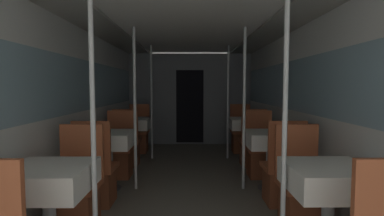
# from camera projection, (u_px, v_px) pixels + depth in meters

# --- Properties ---
(wall_left) EXTENTS (0.05, 8.20, 2.13)m
(wall_left) POSITION_uv_depth(u_px,v_px,m) (82.00, 105.00, 4.03)
(wall_left) COLOR silver
(wall_left) RESTS_ON ground_plane
(wall_right) EXTENTS (0.05, 8.20, 2.13)m
(wall_right) POSITION_uv_depth(u_px,v_px,m) (297.00, 105.00, 4.05)
(wall_right) COLOR silver
(wall_right) RESTS_ON ground_plane
(ceiling_panel) EXTENTS (2.91, 8.20, 0.07)m
(ceiling_panel) POSITION_uv_depth(u_px,v_px,m) (190.00, 26.00, 3.97)
(ceiling_panel) COLOR white
(ceiling_panel) RESTS_ON wall_left
(bulkhead_far) EXTENTS (2.85, 0.09, 2.13)m
(bulkhead_far) POSITION_uv_depth(u_px,v_px,m) (190.00, 99.00, 7.05)
(bulkhead_far) COLOR slate
(bulkhead_far) RESTS_ON ground_plane
(dining_table_left_0) EXTENTS (0.62, 0.62, 0.76)m
(dining_table_left_0) POSITION_uv_depth(u_px,v_px,m) (48.00, 182.00, 2.26)
(dining_table_left_0) COLOR #4C4C51
(dining_table_left_0) RESTS_ON ground_plane
(chair_left_far_0) EXTENTS (0.42, 0.42, 0.99)m
(chair_left_far_0) POSITION_uv_depth(u_px,v_px,m) (77.00, 199.00, 2.83)
(chair_left_far_0) COLOR brown
(chair_left_far_0) RESTS_ON ground_plane
(support_pole_left_0) EXTENTS (0.04, 0.04, 2.13)m
(support_pole_left_0) POSITION_uv_depth(u_px,v_px,m) (93.00, 127.00, 2.24)
(support_pole_left_0) COLOR silver
(support_pole_left_0) RESTS_ON ground_plane
(dining_table_left_1) EXTENTS (0.62, 0.62, 0.76)m
(dining_table_left_1) POSITION_uv_depth(u_px,v_px,m) (109.00, 141.00, 3.95)
(dining_table_left_1) COLOR #4C4C51
(dining_table_left_1) RESTS_ON ground_plane
(chair_left_near_1) EXTENTS (0.42, 0.42, 0.99)m
(chair_left_near_1) POSITION_uv_depth(u_px,v_px,m) (97.00, 179.00, 3.43)
(chair_left_near_1) COLOR brown
(chair_left_near_1) RESTS_ON ground_plane
(chair_left_far_1) EXTENTS (0.42, 0.42, 0.99)m
(chair_left_far_1) POSITION_uv_depth(u_px,v_px,m) (119.00, 157.00, 4.52)
(chair_left_far_1) COLOR brown
(chair_left_far_1) RESTS_ON ground_plane
(support_pole_left_1) EXTENTS (0.04, 0.04, 2.13)m
(support_pole_left_1) POSITION_uv_depth(u_px,v_px,m) (135.00, 109.00, 3.92)
(support_pole_left_1) COLOR silver
(support_pole_left_1) RESTS_ON ground_plane
(dining_table_left_2) EXTENTS (0.62, 0.62, 0.76)m
(dining_table_left_2) POSITION_uv_depth(u_px,v_px,m) (133.00, 125.00, 5.64)
(dining_table_left_2) COLOR #4C4C51
(dining_table_left_2) RESTS_ON ground_plane
(chair_left_near_2) EXTENTS (0.42, 0.42, 0.99)m
(chair_left_near_2) POSITION_uv_depth(u_px,v_px,m) (128.00, 149.00, 5.12)
(chair_left_near_2) COLOR brown
(chair_left_near_2) RESTS_ON ground_plane
(chair_left_far_2) EXTENTS (0.42, 0.42, 0.99)m
(chair_left_far_2) POSITION_uv_depth(u_px,v_px,m) (138.00, 138.00, 6.21)
(chair_left_far_2) COLOR brown
(chair_left_far_2) RESTS_ON ground_plane
(support_pole_left_2) EXTENTS (0.04, 0.04, 2.13)m
(support_pole_left_2) POSITION_uv_depth(u_px,v_px,m) (152.00, 102.00, 5.61)
(support_pole_left_2) COLOR silver
(support_pole_left_2) RESTS_ON ground_plane
(dining_table_right_0) EXTENTS (0.62, 0.62, 0.76)m
(dining_table_right_0) POSITION_uv_depth(u_px,v_px,m) (329.00, 182.00, 2.28)
(dining_table_right_0) COLOR #4C4C51
(dining_table_right_0) RESTS_ON ground_plane
(chair_right_far_0) EXTENTS (0.42, 0.42, 0.99)m
(chair_right_far_0) POSITION_uv_depth(u_px,v_px,m) (301.00, 199.00, 2.84)
(chair_right_far_0) COLOR brown
(chair_right_far_0) RESTS_ON ground_plane
(support_pole_right_0) EXTENTS (0.04, 0.04, 2.13)m
(support_pole_right_0) POSITION_uv_depth(u_px,v_px,m) (285.00, 126.00, 2.24)
(support_pole_right_0) COLOR silver
(support_pole_right_0) RESTS_ON ground_plane
(dining_table_right_1) EXTENTS (0.62, 0.62, 0.76)m
(dining_table_right_1) POSITION_uv_depth(u_px,v_px,m) (270.00, 141.00, 3.97)
(dining_table_right_1) COLOR #4C4C51
(dining_table_right_1) RESTS_ON ground_plane
(chair_right_near_1) EXTENTS (0.42, 0.42, 0.99)m
(chair_right_near_1) POSITION_uv_depth(u_px,v_px,m) (282.00, 179.00, 3.45)
(chair_right_near_1) COLOR brown
(chair_right_near_1) RESTS_ON ground_plane
(chair_right_far_1) EXTENTS (0.42, 0.42, 0.99)m
(chair_right_far_1) POSITION_uv_depth(u_px,v_px,m) (260.00, 157.00, 4.53)
(chair_right_far_1) COLOR brown
(chair_right_far_1) RESTS_ON ground_plane
(support_pole_right_1) EXTENTS (0.04, 0.04, 2.13)m
(support_pole_right_1) POSITION_uv_depth(u_px,v_px,m) (244.00, 109.00, 3.93)
(support_pole_right_1) COLOR silver
(support_pole_right_1) RESTS_ON ground_plane
(dining_table_right_2) EXTENTS (0.62, 0.62, 0.76)m
(dining_table_right_2) POSITION_uv_depth(u_px,v_px,m) (246.00, 125.00, 5.65)
(dining_table_right_2) COLOR #4C4C51
(dining_table_right_2) RESTS_ON ground_plane
(chair_right_near_2) EXTENTS (0.42, 0.42, 0.99)m
(chair_right_near_2) POSITION_uv_depth(u_px,v_px,m) (252.00, 149.00, 5.14)
(chair_right_near_2) COLOR brown
(chair_right_near_2) RESTS_ON ground_plane
(chair_right_far_2) EXTENTS (0.42, 0.42, 0.99)m
(chair_right_far_2) POSITION_uv_depth(u_px,v_px,m) (241.00, 138.00, 6.22)
(chair_right_far_2) COLOR brown
(chair_right_far_2) RESTS_ON ground_plane
(support_pole_right_2) EXTENTS (0.04, 0.04, 2.13)m
(support_pole_right_2) POSITION_uv_depth(u_px,v_px,m) (228.00, 102.00, 5.62)
(support_pole_right_2) COLOR silver
(support_pole_right_2) RESTS_ON ground_plane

